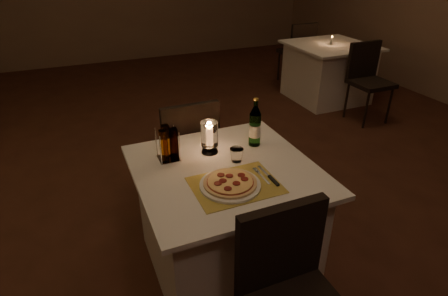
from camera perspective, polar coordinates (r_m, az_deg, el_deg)
name	(u,v)px	position (r m, az deg, el deg)	size (l,w,h in m)	color
floor	(185,235)	(2.82, -6.01, -12.99)	(8.00, 10.00, 0.02)	#472216
main_table	(225,219)	(2.33, 0.20, -10.81)	(1.00, 1.00, 0.74)	white
chair_near	(290,284)	(1.75, 10.00, -19.79)	(0.42, 0.42, 0.90)	black
chair_far	(188,144)	(2.80, -5.56, 0.59)	(0.42, 0.42, 0.90)	black
placemat	(235,185)	(1.97, 1.74, -5.67)	(0.45, 0.34, 0.00)	gold
plate	(230,185)	(1.96, 0.94, -5.65)	(0.32, 0.32, 0.01)	white
pizza	(230,182)	(1.95, 0.95, -5.25)	(0.28, 0.28, 0.02)	#D8B77F
fork	(260,175)	(2.06, 5.55, -4.07)	(0.02, 0.18, 0.00)	silver
knife	(271,178)	(2.03, 7.24, -4.63)	(0.02, 0.22, 0.01)	black
tumbler	(237,155)	(2.17, 1.93, -1.04)	(0.08, 0.08, 0.08)	white
water_bottle	(255,127)	(2.32, 4.73, 3.27)	(0.07, 0.07, 0.31)	#65A559
hurricane_candle	(209,135)	(2.23, -2.25, 2.01)	(0.10, 0.10, 0.20)	white
cruet_caddy	(168,145)	(2.18, -8.51, 0.45)	(0.12, 0.12, 0.21)	white
neighbor_table_right	(327,72)	(5.28, 15.49, 11.10)	(1.00, 1.00, 0.74)	white
neighbor_chair_ra	(367,74)	(4.72, 21.00, 10.50)	(0.42, 0.42, 0.90)	black
neighbor_chair_rb	(299,47)	(5.79, 11.38, 14.82)	(0.42, 0.42, 0.90)	black
neighbor_candle_right	(332,40)	(5.18, 16.09, 15.47)	(0.03, 0.03, 0.11)	white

